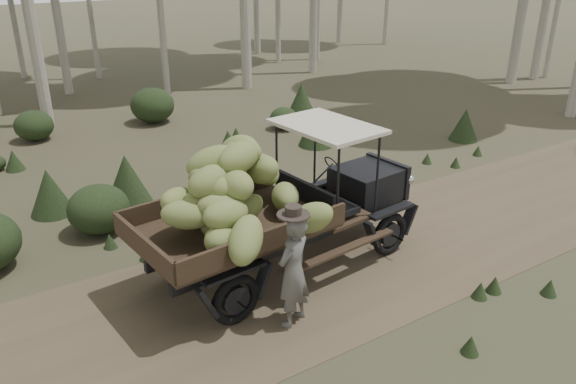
% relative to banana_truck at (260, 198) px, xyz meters
% --- Properties ---
extents(ground, '(120.00, 120.00, 0.00)m').
position_rel_banana_truck_xyz_m(ground, '(2.72, -0.36, -1.56)').
color(ground, '#473D2B').
rests_on(ground, ground).
extents(dirt_track, '(70.00, 4.00, 0.01)m').
position_rel_banana_truck_xyz_m(dirt_track, '(2.72, -0.36, -1.56)').
color(dirt_track, brown).
rests_on(dirt_track, ground).
extents(banana_truck, '(5.64, 2.91, 2.77)m').
position_rel_banana_truck_xyz_m(banana_truck, '(0.00, 0.00, 0.00)').
color(banana_truck, black).
rests_on(banana_truck, ground).
extents(farmer, '(0.79, 0.67, 1.99)m').
position_rel_banana_truck_xyz_m(farmer, '(-0.22, -1.34, -0.62)').
color(farmer, '#53514C').
rests_on(farmer, ground).
extents(undergrowth, '(21.64, 23.36, 1.36)m').
position_rel_banana_truck_xyz_m(undergrowth, '(0.86, -0.17, -1.04)').
color(undergrowth, '#233319').
rests_on(undergrowth, ground).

